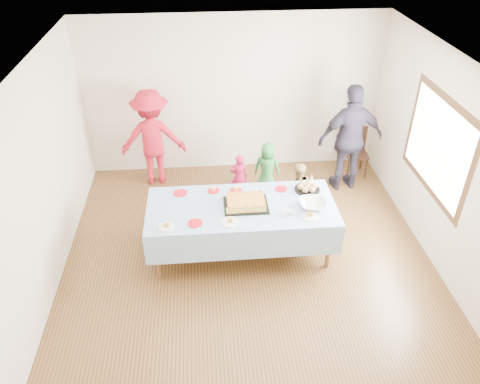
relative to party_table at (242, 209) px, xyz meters
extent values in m
plane|color=#4A2F15|center=(0.08, -0.10, -0.72)|extent=(5.00, 5.00, 0.00)
cube|color=beige|center=(0.08, 2.40, 0.63)|extent=(5.00, 0.04, 2.70)
cube|color=beige|center=(0.08, -2.60, 0.63)|extent=(5.00, 0.04, 2.70)
cube|color=beige|center=(-2.42, -0.10, 0.63)|extent=(0.04, 5.00, 2.70)
cube|color=beige|center=(2.58, -0.10, 0.63)|extent=(0.04, 5.00, 2.70)
cube|color=white|center=(0.08, -0.10, 1.98)|extent=(5.00, 5.00, 0.04)
cube|color=#472B16|center=(2.55, 0.10, 0.78)|extent=(0.03, 1.75, 1.35)
cylinder|color=#55341D|center=(-1.12, -0.42, -0.36)|extent=(0.06, 0.06, 0.73)
cylinder|color=#55341D|center=(1.12, -0.42, -0.36)|extent=(0.06, 0.06, 0.73)
cylinder|color=#55341D|center=(-1.12, 0.42, -0.36)|extent=(0.06, 0.06, 0.73)
cylinder|color=#55341D|center=(1.12, 0.42, -0.36)|extent=(0.06, 0.06, 0.73)
cube|color=#55341D|center=(0.00, 0.00, 0.03)|extent=(2.40, 1.00, 0.04)
cube|color=silver|center=(0.00, 0.00, 0.05)|extent=(2.50, 1.10, 0.01)
cube|color=black|center=(0.06, 0.00, 0.06)|extent=(0.58, 0.45, 0.02)
cube|color=#DBC753|center=(0.06, 0.00, 0.11)|extent=(0.49, 0.37, 0.07)
cube|color=#A85F26|center=(0.06, 0.00, 0.15)|extent=(0.49, 0.37, 0.01)
cylinder|color=black|center=(0.94, 0.30, 0.06)|extent=(0.35, 0.35, 0.02)
sphere|color=tan|center=(1.03, 0.30, 0.12)|extent=(0.09, 0.09, 0.09)
sphere|color=tan|center=(0.99, 0.38, 0.12)|extent=(0.09, 0.09, 0.09)
sphere|color=tan|center=(0.89, 0.38, 0.12)|extent=(0.09, 0.09, 0.09)
sphere|color=tan|center=(0.85, 0.30, 0.12)|extent=(0.09, 0.09, 0.09)
sphere|color=tan|center=(0.89, 0.22, 0.12)|extent=(0.09, 0.09, 0.09)
sphere|color=tan|center=(0.99, 0.22, 0.12)|extent=(0.09, 0.09, 0.09)
sphere|color=tan|center=(0.94, 0.30, 0.12)|extent=(0.09, 0.09, 0.09)
imported|color=silver|center=(0.93, -0.11, 0.10)|extent=(0.36, 0.36, 0.09)
cone|color=silver|center=(1.03, 0.46, 0.13)|extent=(0.09, 0.09, 0.15)
cylinder|color=red|center=(-0.81, 0.37, 0.06)|extent=(0.19, 0.19, 0.01)
cylinder|color=red|center=(-0.35, 0.39, 0.06)|extent=(0.17, 0.17, 0.01)
cylinder|color=red|center=(-0.04, 0.37, 0.06)|extent=(0.17, 0.17, 0.01)
cylinder|color=red|center=(0.58, 0.35, 0.06)|extent=(0.17, 0.17, 0.01)
cylinder|color=red|center=(-0.61, -0.33, 0.06)|extent=(0.19, 0.19, 0.01)
cylinder|color=white|center=(-0.97, -0.37, 0.06)|extent=(0.21, 0.21, 0.01)
cylinder|color=white|center=(-0.17, -0.34, 0.06)|extent=(0.22, 0.22, 0.01)
cylinder|color=white|center=(0.85, -0.31, 0.06)|extent=(0.22, 0.22, 0.01)
cylinder|color=black|center=(2.02, 1.76, -0.54)|extent=(0.03, 0.03, 0.38)
cylinder|color=black|center=(2.33, 1.75, -0.54)|extent=(0.03, 0.03, 0.38)
cylinder|color=black|center=(2.03, 2.07, -0.54)|extent=(0.03, 0.03, 0.38)
cylinder|color=black|center=(2.34, 2.06, -0.54)|extent=(0.03, 0.03, 0.38)
cube|color=black|center=(2.18, 1.91, -0.33)|extent=(0.38, 0.38, 0.04)
cube|color=black|center=(2.19, 2.08, -0.10)|extent=(0.37, 0.05, 0.44)
imported|color=#B71644|center=(0.08, 1.34, -0.33)|extent=(0.29, 0.19, 0.79)
imported|color=#287935|center=(0.55, 1.44, -0.27)|extent=(0.52, 0.44, 0.92)
imported|color=tan|center=(0.92, 0.80, -0.27)|extent=(0.50, 0.43, 0.90)
imported|color=#B51628|center=(-1.30, 1.99, 0.10)|extent=(1.09, 0.65, 1.66)
imported|color=#292533|center=(1.89, 1.53, 0.18)|extent=(1.10, 0.56, 1.81)
camera|label=1|loc=(-0.46, -5.01, 3.64)|focal=35.00mm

